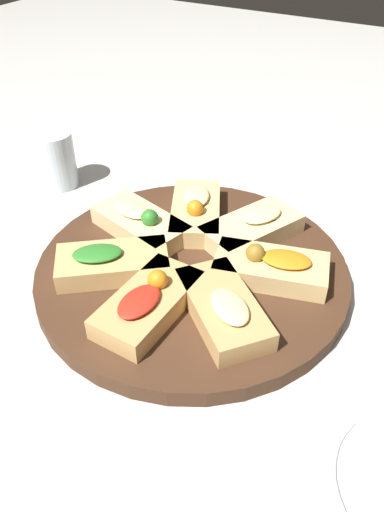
% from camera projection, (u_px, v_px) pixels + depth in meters
% --- Properties ---
extents(ground_plane, '(3.00, 3.00, 0.00)m').
position_uv_depth(ground_plane, '(192.00, 277.00, 0.70)').
color(ground_plane, beige).
extents(serving_board, '(0.43, 0.43, 0.02)m').
position_uv_depth(serving_board, '(192.00, 271.00, 0.70)').
color(serving_board, '#422819').
rests_on(serving_board, ground_plane).
extents(focaccia_slice_0, '(0.11, 0.16, 0.05)m').
position_uv_depth(focaccia_slice_0, '(271.00, 267.00, 0.66)').
color(focaccia_slice_0, '#DBB775').
rests_on(focaccia_slice_0, serving_board).
extents(focaccia_slice_1, '(0.16, 0.13, 0.04)m').
position_uv_depth(focaccia_slice_1, '(252.00, 228.00, 0.73)').
color(focaccia_slice_1, '#E5C689').
rests_on(focaccia_slice_1, serving_board).
extents(focaccia_slice_2, '(0.16, 0.13, 0.05)m').
position_uv_depth(focaccia_slice_2, '(196.00, 211.00, 0.76)').
color(focaccia_slice_2, '#DBB775').
rests_on(focaccia_slice_2, serving_board).
extents(focaccia_slice_3, '(0.11, 0.16, 0.05)m').
position_uv_depth(focaccia_slice_3, '(140.00, 223.00, 0.74)').
color(focaccia_slice_3, '#E5C689').
rests_on(focaccia_slice_3, serving_board).
extents(focaccia_slice_4, '(0.15, 0.16, 0.04)m').
position_uv_depth(focaccia_slice_4, '(112.00, 262.00, 0.67)').
color(focaccia_slice_4, tan).
rests_on(focaccia_slice_4, serving_board).
extents(focaccia_slice_5, '(0.15, 0.08, 0.05)m').
position_uv_depth(focaccia_slice_5, '(146.00, 301.00, 0.61)').
color(focaccia_slice_5, tan).
rests_on(focaccia_slice_5, serving_board).
extents(focaccia_slice_6, '(0.15, 0.16, 0.04)m').
position_uv_depth(focaccia_slice_6, '(223.00, 308.00, 0.60)').
color(focaccia_slice_6, tan).
rests_on(focaccia_slice_6, serving_board).
extents(water_glass, '(0.07, 0.07, 0.10)m').
position_uv_depth(water_glass, '(57.00, 160.00, 0.87)').
color(water_glass, silver).
rests_on(water_glass, ground_plane).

